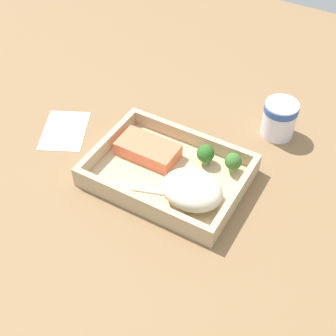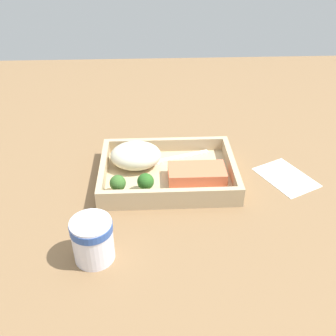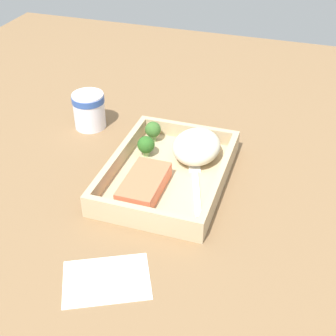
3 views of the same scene
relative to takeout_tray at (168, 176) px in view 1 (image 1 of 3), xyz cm
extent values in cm
cube|color=brown|center=(0.00, 0.00, -1.60)|extent=(160.00, 160.00, 2.00)
cube|color=tan|center=(0.00, 0.00, 0.00)|extent=(28.74, 20.89, 1.20)
cube|color=tan|center=(0.00, -9.84, 2.12)|extent=(28.74, 1.20, 3.04)
cube|color=tan|center=(0.00, 9.84, 2.12)|extent=(28.74, 1.20, 3.04)
cube|color=tan|center=(-13.77, 0.00, 2.12)|extent=(1.20, 18.49, 3.04)
cube|color=tan|center=(13.77, 0.00, 2.12)|extent=(1.20, 18.49, 3.04)
cube|color=#EF6F49|center=(-5.92, 2.45, 2.03)|extent=(11.96, 6.45, 2.86)
ellipsoid|color=beige|center=(6.91, -3.49, 3.27)|extent=(11.13, 9.07, 5.35)
cylinder|color=#739C5A|center=(10.24, 6.58, 1.49)|extent=(1.23, 1.23, 1.79)
sphere|color=#396628|center=(10.24, 6.58, 3.28)|extent=(3.24, 3.24, 3.24)
cylinder|color=#80A766|center=(4.76, 6.04, 1.37)|extent=(1.29, 1.29, 1.55)
sphere|color=#2A5F1F|center=(4.76, 6.04, 3.08)|extent=(3.40, 3.40, 3.40)
cube|color=white|center=(-3.78, -6.51, 0.82)|extent=(12.12, 4.91, 0.44)
cube|color=white|center=(3.73, -4.05, 0.82)|extent=(3.92, 3.15, 0.44)
cylinder|color=white|center=(13.36, 22.34, 3.33)|extent=(6.75, 6.75, 7.86)
cylinder|color=#3356A8|center=(13.36, 22.34, 6.15)|extent=(6.96, 6.96, 1.41)
cube|color=white|center=(-25.75, 0.93, -0.48)|extent=(13.51, 15.15, 0.24)
camera|label=1|loc=(30.33, -52.81, 64.70)|focal=50.00mm
camera|label=2|loc=(3.21, 69.50, 49.02)|focal=42.00mm
camera|label=3|loc=(-66.29, -21.75, 52.02)|focal=50.00mm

